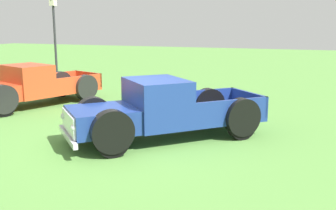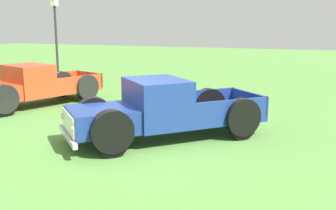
{
  "view_description": "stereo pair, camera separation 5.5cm",
  "coord_description": "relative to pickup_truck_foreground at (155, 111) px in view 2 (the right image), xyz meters",
  "views": [
    {
      "loc": [
        -8.95,
        -4.34,
        2.99
      ],
      "look_at": [
        0.55,
        -0.64,
        0.9
      ],
      "focal_mm": 42.61,
      "sensor_mm": 36.0,
      "label": 1
    },
    {
      "loc": [
        -8.93,
        -4.39,
        2.99
      ],
      "look_at": [
        0.55,
        -0.64,
        0.9
      ],
      "focal_mm": 42.61,
      "sensor_mm": 36.0,
      "label": 2
    }
  ],
  "objects": [
    {
      "name": "ground_plane",
      "position": [
        -0.28,
        0.38,
        -0.76
      ],
      "size": [
        80.0,
        80.0,
        0.0
      ],
      "primitive_type": "plane",
      "color": "#5B9342"
    },
    {
      "name": "pickup_truck_foreground",
      "position": [
        0.0,
        0.0,
        0.0
      ],
      "size": [
        5.0,
        4.97,
        1.59
      ],
      "color": "navy",
      "rests_on": "ground_plane"
    },
    {
      "name": "pickup_truck_behind_right",
      "position": [
        2.2,
        5.99,
        -0.03
      ],
      "size": [
        5.31,
        3.35,
        1.53
      ],
      "color": "#D14723",
      "rests_on": "ground_plane"
    },
    {
      "name": "lamp_post_far",
      "position": [
        8.28,
        9.2,
        1.5
      ],
      "size": [
        0.36,
        0.36,
        4.31
      ],
      "color": "#2D2D33",
      "rests_on": "ground_plane"
    }
  ]
}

